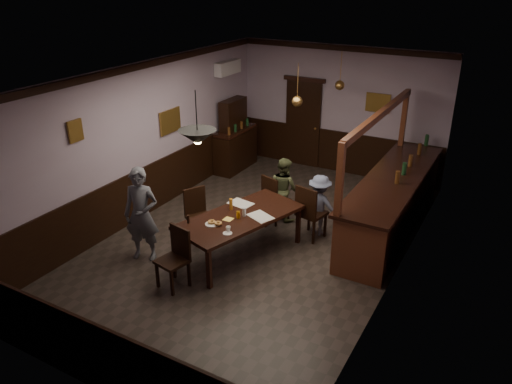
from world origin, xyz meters
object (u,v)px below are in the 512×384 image
Objects in this scene: chair_far_left at (273,197)px; bar_counter at (392,202)px; pendant_iron at (197,137)px; pendant_brass_mid at (297,101)px; soda_can at (238,215)px; person_standing at (142,215)px; chair_near at (176,255)px; dining_table at (240,219)px; pendant_brass_far at (340,85)px; sideboard at (235,142)px; person_seated_right at (319,205)px; person_seated_left at (284,189)px; chair_far_right at (309,211)px; coffee_cup at (228,229)px; chair_side at (198,212)px.

bar_counter reaches higher than chair_far_left.
pendant_iron is 2.69m from pendant_brass_mid.
soda_can is 2.49m from pendant_brass_mid.
chair_far_left is at bearing 40.89° from person_standing.
chair_near is 3.66m from pendant_brass_mid.
pendant_brass_far is at bearing 84.96° from dining_table.
person_seated_right is at bearing -33.95° from sideboard.
pendant_iron reaches higher than dining_table.
dining_table is at bearing 72.90° from pendant_iron.
person_seated_left is (0.08, 0.27, 0.10)m from chair_far_left.
chair_near is (-1.20, -2.33, -0.04)m from chair_far_right.
person_seated_right is (2.26, 2.24, -0.23)m from person_standing.
sideboard is 4.90m from pendant_iron.
person_seated_right reaches higher than coffee_cup.
pendant_iron is (0.16, 0.49, 1.77)m from chair_near.
person_standing is at bearing -147.13° from dining_table.
person_standing reaches higher than chair_side.
person_seated_left is at bearing -164.98° from bar_counter.
coffee_cup is at bearing -92.61° from pendant_brass_far.
coffee_cup is (-0.68, -1.64, 0.22)m from chair_far_right.
chair_side is at bearing 174.16° from dining_table.
bar_counter is (2.95, 2.05, 0.04)m from chair_side.
chair_far_right is 2.94m from person_standing.
pendant_brass_far is (0.20, 1.68, 0.00)m from pendant_brass_mid.
coffee_cup is at bearing 113.75° from chair_far_left.
chair_side is at bearing 41.30° from chair_far_right.
pendant_brass_far is (0.32, 3.59, 1.61)m from dining_table.
chair_far_right is 0.64× the size of person_standing.
chair_far_left is 1.21× the size of pendant_iron.
pendant_brass_far is (0.37, 2.24, 1.77)m from chair_far_left.
person_seated_left is 1.70m from pendant_brass_mid.
coffee_cup is (0.13, -0.56, 0.11)m from dining_table.
person_standing is 1.40× the size of person_seated_right.
bar_counter reaches higher than sideboard.
chair_side is (-1.75, -0.98, -0.04)m from chair_far_right.
pendant_iron is 4.38m from pendant_brass_far.
person_standing is 1.61m from soda_can.
chair_far_left is 1.20× the size of pendant_brass_mid.
pendant_iron and pendant_brass_far have the same top height.
pendant_iron is (-0.36, -0.20, 1.51)m from coffee_cup.
pendant_brass_mid reaches higher than soda_can.
dining_table is 2.50m from pendant_brass_mid.
coffee_cup is 3.30m from bar_counter.
pendant_brass_far is (2.51, 0.16, 1.60)m from sideboard.
person_seated_right is at bearing -144.64° from bar_counter.
person_standing is 4.39m from sideboard.
person_seated_left is at bearing -107.34° from pendant_brass_mid.
pendant_brass_mid is at bearing -89.16° from chair_far_left.
coffee_cup is 1.57m from pendant_iron.
person_seated_right is 1.69m from soda_can.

